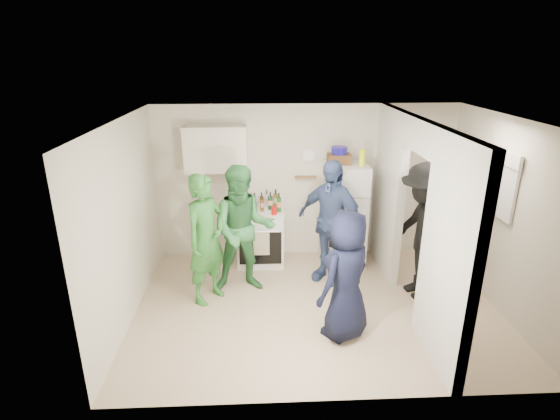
# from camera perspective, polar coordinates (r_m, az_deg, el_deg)

# --- Properties ---
(floor) EXTENTS (4.80, 4.80, 0.00)m
(floor) POSITION_cam_1_polar(r_m,az_deg,el_deg) (6.07, 4.75, -12.41)
(floor) COLOR tan
(floor) RESTS_ON ground
(wall_back) EXTENTS (4.80, 0.00, 4.80)m
(wall_back) POSITION_cam_1_polar(r_m,az_deg,el_deg) (7.10, 3.31, 3.64)
(wall_back) COLOR silver
(wall_back) RESTS_ON floor
(wall_front) EXTENTS (4.80, 0.00, 4.80)m
(wall_front) POSITION_cam_1_polar(r_m,az_deg,el_deg) (3.99, 8.38, -10.23)
(wall_front) COLOR silver
(wall_front) RESTS_ON floor
(wall_left) EXTENTS (0.00, 3.40, 3.40)m
(wall_left) POSITION_cam_1_polar(r_m,az_deg,el_deg) (5.70, -19.54, -1.69)
(wall_left) COLOR silver
(wall_left) RESTS_ON floor
(wall_right) EXTENTS (0.00, 3.40, 3.40)m
(wall_right) POSITION_cam_1_polar(r_m,az_deg,el_deg) (6.29, 27.34, -0.82)
(wall_right) COLOR silver
(wall_right) RESTS_ON floor
(ceiling) EXTENTS (4.80, 4.80, 0.00)m
(ceiling) POSITION_cam_1_polar(r_m,az_deg,el_deg) (5.18, 5.55, 11.65)
(ceiling) COLOR white
(ceiling) RESTS_ON wall_back
(partition_pier_back) EXTENTS (0.12, 1.20, 2.50)m
(partition_pier_back) POSITION_cam_1_polar(r_m,az_deg,el_deg) (6.77, 14.00, 2.25)
(partition_pier_back) COLOR silver
(partition_pier_back) RESTS_ON floor
(partition_pier_front) EXTENTS (0.12, 1.20, 2.50)m
(partition_pier_front) POSITION_cam_1_polar(r_m,az_deg,el_deg) (4.85, 21.17, -5.73)
(partition_pier_front) COLOR silver
(partition_pier_front) RESTS_ON floor
(partition_header) EXTENTS (0.12, 1.00, 0.40)m
(partition_header) POSITION_cam_1_polar(r_m,az_deg,el_deg) (5.51, 18.08, 9.16)
(partition_header) COLOR silver
(partition_header) RESTS_ON partition_pier_back
(stove) EXTENTS (0.75, 0.63, 0.90)m
(stove) POSITION_cam_1_polar(r_m,az_deg,el_deg) (7.02, -2.60, -3.47)
(stove) COLOR white
(stove) RESTS_ON floor
(upper_cabinet) EXTENTS (0.95, 0.34, 0.70)m
(upper_cabinet) POSITION_cam_1_polar(r_m,az_deg,el_deg) (6.77, -8.40, 7.90)
(upper_cabinet) COLOR silver
(upper_cabinet) RESTS_ON wall_back
(fridge) EXTENTS (0.67, 0.65, 1.63)m
(fridge) POSITION_cam_1_polar(r_m,az_deg,el_deg) (6.98, 8.25, -0.58)
(fridge) COLOR silver
(fridge) RESTS_ON floor
(wicker_basket) EXTENTS (0.35, 0.25, 0.15)m
(wicker_basket) POSITION_cam_1_polar(r_m,az_deg,el_deg) (6.76, 7.71, 6.64)
(wicker_basket) COLOR brown
(wicker_basket) RESTS_ON fridge
(blue_bowl) EXTENTS (0.24, 0.24, 0.11)m
(blue_bowl) POSITION_cam_1_polar(r_m,az_deg,el_deg) (6.73, 7.76, 7.72)
(blue_bowl) COLOR #1B148F
(blue_bowl) RESTS_ON wicker_basket
(yellow_cup_stack_top) EXTENTS (0.09, 0.09, 0.25)m
(yellow_cup_stack_top) POSITION_cam_1_polar(r_m,az_deg,el_deg) (6.67, 10.68, 6.74)
(yellow_cup_stack_top) COLOR #E9F414
(yellow_cup_stack_top) RESTS_ON fridge
(wall_clock) EXTENTS (0.22, 0.02, 0.22)m
(wall_clock) POSITION_cam_1_polar(r_m,az_deg,el_deg) (6.97, 3.82, 7.15)
(wall_clock) COLOR white
(wall_clock) RESTS_ON wall_back
(spice_shelf) EXTENTS (0.35, 0.08, 0.03)m
(spice_shelf) POSITION_cam_1_polar(r_m,az_deg,el_deg) (7.03, 3.37, 4.31)
(spice_shelf) COLOR olive
(spice_shelf) RESTS_ON wall_back
(nook_window) EXTENTS (0.03, 0.70, 0.80)m
(nook_window) POSITION_cam_1_polar(r_m,az_deg,el_deg) (6.33, 26.89, 3.21)
(nook_window) COLOR black
(nook_window) RESTS_ON wall_right
(nook_window_frame) EXTENTS (0.04, 0.76, 0.86)m
(nook_window_frame) POSITION_cam_1_polar(r_m,az_deg,el_deg) (6.32, 26.77, 3.21)
(nook_window_frame) COLOR white
(nook_window_frame) RESTS_ON wall_right
(nook_valance) EXTENTS (0.04, 0.82, 0.18)m
(nook_valance) POSITION_cam_1_polar(r_m,az_deg,el_deg) (6.23, 27.07, 6.29)
(nook_valance) COLOR white
(nook_valance) RESTS_ON wall_right
(yellow_cup_stack_stove) EXTENTS (0.09, 0.09, 0.25)m
(yellow_cup_stack_stove) POSITION_cam_1_polar(r_m,az_deg,el_deg) (6.61, -3.71, 0.33)
(yellow_cup_stack_stove) COLOR #FFB215
(yellow_cup_stack_stove) RESTS_ON stove
(red_cup) EXTENTS (0.09, 0.09, 0.12)m
(red_cup) POSITION_cam_1_polar(r_m,az_deg,el_deg) (6.65, -0.77, -0.09)
(red_cup) COLOR #AE100B
(red_cup) RESTS_ON stove
(person_green_left) EXTENTS (0.74, 0.78, 1.79)m
(person_green_left) POSITION_cam_1_polar(r_m,az_deg,el_deg) (5.89, -9.60, -3.80)
(person_green_left) COLOR #337C31
(person_green_left) RESTS_ON floor
(person_green_center) EXTENTS (0.94, 0.76, 1.84)m
(person_green_center) POSITION_cam_1_polar(r_m,az_deg,el_deg) (6.07, -4.78, -2.62)
(person_green_center) COLOR #388149
(person_green_center) RESTS_ON floor
(person_denim) EXTENTS (1.11, 1.04, 1.85)m
(person_denim) POSITION_cam_1_polar(r_m,az_deg,el_deg) (6.36, 6.56, -1.55)
(person_denim) COLOR #3A4680
(person_denim) RESTS_ON floor
(person_navy) EXTENTS (0.92, 0.90, 1.59)m
(person_navy) POSITION_cam_1_polar(r_m,az_deg,el_deg) (5.17, 8.66, -8.50)
(person_navy) COLOR black
(person_navy) RESTS_ON floor
(person_nook) EXTENTS (0.91, 1.33, 1.90)m
(person_nook) POSITION_cam_1_polar(r_m,az_deg,el_deg) (6.20, 18.11, -2.73)
(person_nook) COLOR black
(person_nook) RESTS_ON floor
(bottle_a) EXTENTS (0.06, 0.06, 0.32)m
(bottle_a) POSITION_cam_1_polar(r_m,az_deg,el_deg) (6.92, -4.99, 1.51)
(bottle_a) COLOR brown
(bottle_a) RESTS_ON stove
(bottle_b) EXTENTS (0.07, 0.07, 0.31)m
(bottle_b) POSITION_cam_1_polar(r_m,az_deg,el_deg) (6.74, -4.19, 0.99)
(bottle_b) COLOR #1E5C28
(bottle_b) RESTS_ON stove
(bottle_c) EXTENTS (0.08, 0.08, 0.24)m
(bottle_c) POSITION_cam_1_polar(r_m,az_deg,el_deg) (6.94, -3.33, 1.28)
(bottle_c) COLOR #969DA3
(bottle_c) RESTS_ON stove
(bottle_d) EXTENTS (0.06, 0.06, 0.26)m
(bottle_d) POSITION_cam_1_polar(r_m,az_deg,el_deg) (6.77, -2.35, 0.87)
(bottle_d) COLOR brown
(bottle_d) RESTS_ON stove
(bottle_e) EXTENTS (0.06, 0.06, 0.28)m
(bottle_e) POSITION_cam_1_polar(r_m,az_deg,el_deg) (6.97, -1.74, 1.53)
(bottle_e) COLOR silver
(bottle_e) RESTS_ON stove
(bottle_f) EXTENTS (0.07, 0.07, 0.28)m
(bottle_f) POSITION_cam_1_polar(r_m,az_deg,el_deg) (6.84, -1.28, 1.20)
(bottle_f) COLOR #14381D
(bottle_f) RESTS_ON stove
(bottle_g) EXTENTS (0.08, 0.08, 0.29)m
(bottle_g) POSITION_cam_1_polar(r_m,az_deg,el_deg) (6.95, -0.56, 1.53)
(bottle_g) COLOR brown
(bottle_g) RESTS_ON stove
(bottle_h) EXTENTS (0.07, 0.07, 0.32)m
(bottle_h) POSITION_cam_1_polar(r_m,az_deg,el_deg) (6.69, -5.13, 0.85)
(bottle_h) COLOR #9CA1A8
(bottle_h) RESTS_ON stove
(bottle_i) EXTENTS (0.06, 0.06, 0.27)m
(bottle_i) POSITION_cam_1_polar(r_m,az_deg,el_deg) (6.90, -2.41, 1.27)
(bottle_i) COLOR #512F0D
(bottle_i) RESTS_ON stove
(bottle_j) EXTENTS (0.07, 0.07, 0.31)m
(bottle_j) POSITION_cam_1_polar(r_m,az_deg,el_deg) (6.73, -0.13, 1.00)
(bottle_j) COLOR #1E591E
(bottle_j) RESTS_ON stove
(bottle_k) EXTENTS (0.07, 0.07, 0.26)m
(bottle_k) POSITION_cam_1_polar(r_m,az_deg,el_deg) (6.84, -4.38, 1.05)
(bottle_k) COLOR brown
(bottle_k) RESTS_ON stove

